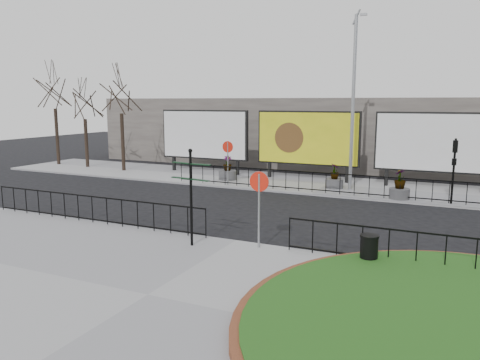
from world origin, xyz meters
The scene contains 22 objects.
ground centered at (0.00, 0.00, 0.00)m, with size 90.00×90.00×0.00m, color black.
pavement_near centered at (0.00, -5.00, 0.06)m, with size 30.00×10.00×0.12m, color gray.
pavement_far centered at (0.00, 12.00, 0.06)m, with size 44.00×6.00×0.12m, color gray.
railing_near_left centered at (-6.00, -0.30, 0.67)m, with size 10.00×0.10×1.10m, color black, non-canonical shape.
railing_near_right centered at (6.50, -0.30, 0.67)m, with size 9.00×0.10×1.10m, color black, non-canonical shape.
railing_far centered at (1.00, 9.30, 0.67)m, with size 18.00×0.10×1.10m, color black, non-canonical shape.
speed_sign_far centered at (-5.00, 9.40, 1.92)m, with size 0.64×0.07×2.47m.
speed_sign_near centered at (1.00, -0.40, 1.92)m, with size 0.64×0.07×2.47m.
billboard_left centered at (-8.50, 12.97, 2.60)m, with size 6.20×0.31×4.10m.
billboard_mid centered at (-1.50, 12.97, 2.60)m, with size 6.20×0.31×4.10m.
billboard_right centered at (5.50, 12.97, 2.60)m, with size 6.20×0.31×4.10m.
lamp_post centered at (1.51, 11.00, 4.83)m, with size 0.74×0.18×9.23m.
signal_pole_a centered at (6.50, 9.34, 2.10)m, with size 0.22×0.26×3.00m.
tree_left centered at (-14.00, 11.50, 3.62)m, with size 2.00×2.00×7.00m, color #2D2119, non-canonical shape.
tree_mid centered at (-17.50, 11.80, 3.22)m, with size 2.00×2.00×6.20m, color #2D2119, non-canonical shape.
tree_far centered at (-20.50, 12.00, 3.87)m, with size 2.00×2.00×7.50m, color #2D2119, non-canonical shape.
building_backdrop centered at (0.00, 22.00, 2.50)m, with size 40.00×10.00×5.00m, color slate.
fingerpost_sign centered at (-1.07, -1.12, 2.03)m, with size 1.49×0.41×3.17m.
litter_bin centered at (4.50, -0.60, 0.57)m, with size 0.54×0.54×0.89m.
planter_a centered at (-5.82, 11.00, 0.58)m, with size 1.06×1.06×1.44m.
planter_b centered at (0.66, 11.00, 0.56)m, with size 0.96×0.96×1.34m.
planter_c centered at (4.20, 9.52, 0.64)m, with size 0.97×0.97×1.46m.
Camera 1 is at (6.59, -13.80, 4.76)m, focal length 35.00 mm.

